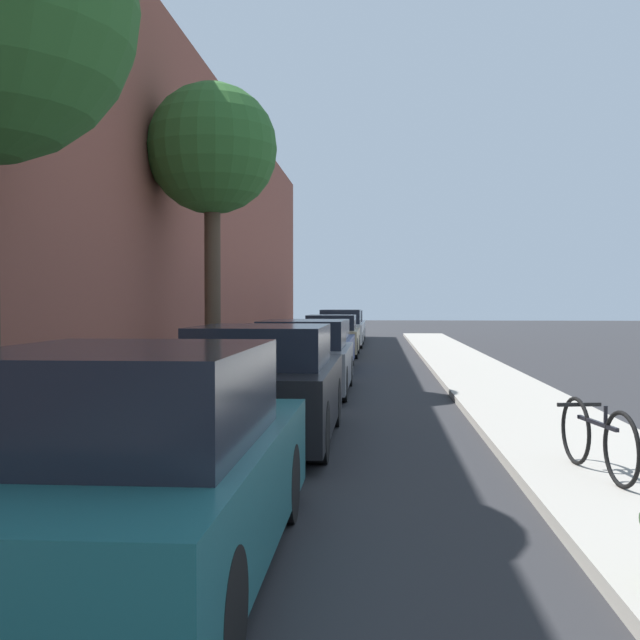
% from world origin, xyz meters
% --- Properties ---
extents(ground_plane, '(120.00, 120.00, 0.00)m').
position_xyz_m(ground_plane, '(0.00, 16.00, 0.00)').
color(ground_plane, '#28282B').
extents(sidewalk_left, '(2.00, 52.00, 0.12)m').
position_xyz_m(sidewalk_left, '(-2.90, 16.00, 0.06)').
color(sidewalk_left, '#9E998E').
rests_on(sidewalk_left, ground).
extents(sidewalk_right, '(2.00, 52.00, 0.12)m').
position_xyz_m(sidewalk_right, '(2.90, 16.00, 0.06)').
color(sidewalk_right, '#9E998E').
rests_on(sidewalk_right, ground).
extents(building_facade_left, '(0.70, 52.00, 7.94)m').
position_xyz_m(building_facade_left, '(-4.25, 16.00, 3.97)').
color(building_facade_left, brown).
rests_on(building_facade_left, ground).
extents(parked_car_teal, '(1.80, 4.12, 1.47)m').
position_xyz_m(parked_car_teal, '(-0.98, 6.31, 0.69)').
color(parked_car_teal, black).
rests_on(parked_car_teal, ground).
extents(parked_car_black, '(1.77, 4.03, 1.46)m').
position_xyz_m(parked_car_black, '(-0.85, 11.08, 0.70)').
color(parked_car_black, black).
rests_on(parked_car_black, ground).
extents(parked_car_grey, '(1.76, 4.09, 1.40)m').
position_xyz_m(parked_car_grey, '(-0.84, 16.22, 0.66)').
color(parked_car_grey, black).
rests_on(parked_car_grey, ground).
extents(parked_car_navy, '(1.84, 4.13, 1.30)m').
position_xyz_m(parked_car_navy, '(-1.01, 21.32, 0.63)').
color(parked_car_navy, black).
rests_on(parked_car_navy, ground).
extents(parked_car_champagne, '(1.74, 3.91, 1.34)m').
position_xyz_m(parked_car_champagne, '(-0.92, 26.44, 0.64)').
color(parked_car_champagne, black).
rests_on(parked_car_champagne, ground).
extents(parked_car_white, '(1.73, 4.59, 1.46)m').
position_xyz_m(parked_car_white, '(-0.87, 31.85, 0.69)').
color(parked_car_white, black).
rests_on(parked_car_white, ground).
extents(parked_car_silver, '(1.80, 4.20, 1.37)m').
position_xyz_m(parked_car_silver, '(-0.94, 37.24, 0.65)').
color(parked_car_silver, black).
rests_on(parked_car_silver, ground).
extents(street_tree_far, '(2.61, 2.61, 6.01)m').
position_xyz_m(street_tree_far, '(-2.75, 16.85, 4.76)').
color(street_tree_far, '#4C3A2B').
rests_on(street_tree_far, sidewalk_left).
extents(bicycle, '(0.44, 1.65, 0.68)m').
position_xyz_m(bicycle, '(2.62, 8.96, 0.47)').
color(bicycle, black).
rests_on(bicycle, sidewalk_right).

